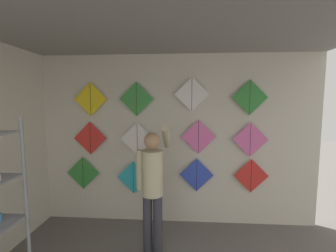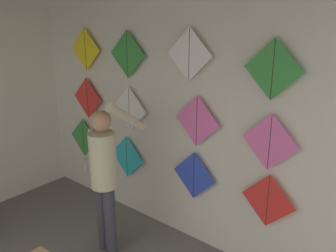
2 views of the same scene
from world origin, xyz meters
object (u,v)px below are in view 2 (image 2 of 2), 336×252
shopkeeper (105,170)px  kite_3 (268,201)px  kite_2 (194,176)px  kite_6 (197,121)px  kite_7 (270,142)px  kite_9 (127,54)px  kite_11 (273,69)px  kite_8 (85,49)px  kite_10 (189,54)px  kite_5 (129,109)px  kite_0 (84,140)px  kite_4 (87,98)px  kite_1 (127,157)px

shopkeeper → kite_3: (1.50, 0.73, -0.14)m
shopkeeper → kite_2: 0.97m
shopkeeper → kite_6: 1.09m
kite_7 → kite_9: bearing=180.0°
kite_11 → kite_3: bearing=0.0°
kite_8 → kite_10: 1.65m
kite_5 → kite_9: (-0.00, 0.00, 0.66)m
kite_2 → kite_5: (-0.98, 0.00, 0.59)m
kite_0 → kite_5: kite_5 is taller
kite_0 → kite_11: size_ratio=1.38×
kite_2 → kite_7: kite_7 is taller
kite_3 → kite_11: size_ratio=1.00×
kite_4 → kite_11: (2.58, 0.00, 0.67)m
kite_1 → kite_4: (-0.72, 0.00, 0.66)m
kite_4 → kite_8: kite_8 is taller
kite_8 → kite_4: bearing=180.0°
kite_0 → kite_3: (2.80, 0.00, 0.05)m
kite_4 → kite_8: 0.65m
kite_5 → kite_7: bearing=0.0°
kite_5 → kite_10: bearing=0.0°
kite_3 → kite_7: (-0.03, 0.00, 0.59)m
kite_10 → kite_11: (0.90, 0.00, -0.05)m
kite_10 → kite_8: bearing=180.0°
kite_0 → kite_6: 2.06m
kite_9 → kite_10: 0.89m
shopkeeper → kite_7: (1.47, 0.73, 0.46)m
kite_11 → kite_4: bearing=180.0°
kite_1 → kite_3: bearing=0.0°
shopkeeper → kite_9: kite_9 is taller
kite_1 → kite_2: bearing=0.0°
kite_5 → shopkeeper: bearing=-64.4°
kite_0 → kite_6: (1.94, 0.00, 0.68)m
kite_7 → kite_1: bearing=180.0°
shopkeeper → kite_8: 1.73m
kite_7 → kite_8: (-2.59, 0.00, 0.64)m
kite_10 → kite_4: bearing=180.0°
kite_1 → kite_5: (0.07, 0.00, 0.65)m
kite_2 → kite_7: 1.03m
kite_0 → kite_7: 2.84m
shopkeeper → kite_4: 1.43m
kite_6 → kite_3: bearing=0.0°
kite_1 → kite_2: 1.06m
kite_8 → kite_9: 0.76m
kite_3 → kite_4: 2.71m
kite_4 → kite_9: kite_9 is taller
kite_10 → kite_2: bearing=0.0°
kite_1 → kite_2: (1.05, 0.00, 0.06)m
kite_3 → kite_5: (-1.85, 0.00, 0.58)m
kite_5 → kite_11: size_ratio=1.00×
kite_2 → kite_11: (0.81, 0.00, 1.26)m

